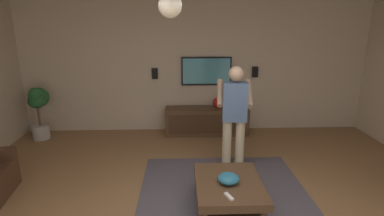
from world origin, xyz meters
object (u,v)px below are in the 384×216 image
Objects in this scene: bowl at (229,178)px; person_standing at (234,113)px; media_console at (207,121)px; coffee_table at (229,189)px; tv at (206,71)px; potted_plant_tall at (38,105)px; wall_speaker_right at (155,74)px; remote_white at (229,196)px; wall_speaker_left at (255,72)px; vase_round at (218,102)px.

person_standing is at bearing -12.38° from bowl.
bowl is (-2.72, -0.03, 0.18)m from media_console.
coffee_table is 0.17m from bowl.
tv is 3.39m from potted_plant_tall.
wall_speaker_right reaches higher than bowl.
remote_white reaches higher than coffee_table.
wall_speaker_left is (0.25, -1.01, 0.98)m from media_console.
vase_round is (1.63, 0.04, -0.27)m from person_standing.
wall_speaker_left is 1.00× the size of wall_speaker_right.
wall_speaker_right is at bearing 20.18° from bowl.
remote_white is at bearing -162.29° from wall_speaker_right.
tv is 4.69× the size of wall_speaker_right.
media_console is at bearing 0.63° from bowl.
potted_plant_tall is at bearing 92.95° from vase_round.
wall_speaker_right is (2.94, 1.10, 0.93)m from coffee_table.
potted_plant_tall is 7.04× the size of remote_white.
tv is 6.87× the size of remote_white.
wall_speaker_left reaches higher than wall_speaker_right.
remote_white is 3.54m from wall_speaker_left.
vase_round is (3.06, -0.25, 0.25)m from remote_white.
tv is at bearing -83.30° from potted_plant_tall.
coffee_table is at bearing 174.08° from person_standing.
media_console is 7.73× the size of vase_round.
wall_speaker_right reaches higher than vase_round.
potted_plant_tall is at bearing 100.12° from wall_speaker_right.
tv reaches higher than wall_speaker_left.
potted_plant_tall is 4.23m from bowl.
wall_speaker_left is 2.08m from wall_speaker_right.
wall_speaker_left reaches higher than vase_round.
wall_speaker_right is at bearing -103.44° from media_console.
media_console is 1.65× the size of tv.
wall_speaker_left is at bearing -39.05° from remote_white.
bowl is at bearing 159.16° from coffee_table.
wall_speaker_right is (3.28, 1.05, 0.82)m from remote_white.
tv is (2.93, 0.04, 0.98)m from coffee_table.
bowl is at bearing 175.80° from vase_round.
tv reaches higher than coffee_table.
person_standing is 3.88m from potted_plant_tall.
media_console is 1.75m from person_standing.
wall_speaker_left is at bearing -90.00° from wall_speaker_right.
tv is 3.07m from bowl.
potted_plant_tall is (1.45, 3.60, -0.24)m from person_standing.
media_console is at bearing -103.44° from wall_speaker_right.
vase_round is at bearing 98.29° from media_console.
potted_plant_tall is 4.80× the size of vase_round.
person_standing is 7.45× the size of wall_speaker_left.
vase_round is 1.00m from wall_speaker_left.
wall_speaker_left is (2.97, -0.98, 0.79)m from bowl.
wall_speaker_right is at bearing 80.35° from vase_round.
media_console is 1.04× the size of person_standing.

